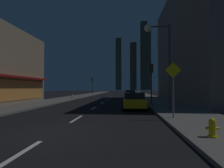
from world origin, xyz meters
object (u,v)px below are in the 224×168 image
at_px(car_parked_far, 130,94).
at_px(traffic_light_far_left, 92,82).
at_px(fire_hydrant_yellow_near, 212,128).
at_px(street_lamp_right, 158,46).
at_px(pedestrian_crossing_sign, 173,85).
at_px(fire_hydrant_far_left, 72,96).
at_px(traffic_light_near_right, 151,75).
at_px(car_parked_near, 134,100).

bearing_deg(car_parked_far, traffic_light_far_left, 131.87).
bearing_deg(traffic_light_far_left, fire_hydrant_yellow_near, -71.39).
distance_m(car_parked_far, fire_hydrant_yellow_near, 23.82).
relative_size(street_lamp_right, pedestrian_crossing_sign, 2.09).
height_order(car_parked_far, fire_hydrant_far_left, car_parked_far).
xyz_separation_m(fire_hydrant_far_left, pedestrian_crossing_sign, (11.50, -16.65, 1.56)).
relative_size(car_parked_far, street_lamp_right, 0.64).
bearing_deg(fire_hydrant_yellow_near, fire_hydrant_far_left, 120.18).
bearing_deg(street_lamp_right, pedestrian_crossing_sign, -85.99).
relative_size(fire_hydrant_yellow_near, traffic_light_near_right, 0.16).
xyz_separation_m(car_parked_near, traffic_light_near_right, (1.90, 2.65, 2.45)).
distance_m(car_parked_near, fire_hydrant_far_left, 15.14).
xyz_separation_m(car_parked_far, traffic_light_near_right, (1.90, -12.54, 2.45)).
bearing_deg(pedestrian_crossing_sign, traffic_light_near_right, 90.76).
height_order(fire_hydrant_far_left, pedestrian_crossing_sign, pedestrian_crossing_sign).
xyz_separation_m(car_parked_near, fire_hydrant_far_left, (-9.50, 11.78, -0.29)).
xyz_separation_m(car_parked_far, traffic_light_far_left, (-9.10, 10.15, 2.45)).
bearing_deg(car_parked_far, fire_hydrant_yellow_near, -84.46).
relative_size(fire_hydrant_yellow_near, traffic_light_far_left, 0.16).
xyz_separation_m(car_parked_near, traffic_light_far_left, (-9.10, 25.35, 2.45)).
height_order(car_parked_far, fire_hydrant_yellow_near, car_parked_far).
relative_size(fire_hydrant_yellow_near, street_lamp_right, 0.10).
xyz_separation_m(fire_hydrant_far_left, street_lamp_right, (11.28, -13.50, 4.61)).
height_order(fire_hydrant_yellow_near, traffic_light_near_right, traffic_light_near_right).
relative_size(fire_hydrant_far_left, pedestrian_crossing_sign, 0.21).
bearing_deg(fire_hydrant_far_left, pedestrian_crossing_sign, -55.36).
xyz_separation_m(car_parked_near, pedestrian_crossing_sign, (2.00, -4.87, 1.28)).
distance_m(traffic_light_near_right, street_lamp_right, 4.76).
relative_size(car_parked_far, fire_hydrant_yellow_near, 6.48).
height_order(traffic_light_near_right, traffic_light_far_left, same).
relative_size(traffic_light_near_right, pedestrian_crossing_sign, 1.33).
bearing_deg(street_lamp_right, car_parked_far, 96.00).
distance_m(car_parked_near, fire_hydrant_yellow_near, 8.82).
distance_m(fire_hydrant_yellow_near, pedestrian_crossing_sign, 3.97).
bearing_deg(traffic_light_near_right, traffic_light_far_left, 115.86).
bearing_deg(car_parked_far, traffic_light_near_right, -81.39).
xyz_separation_m(fire_hydrant_far_left, traffic_light_far_left, (0.40, 13.57, 2.74)).
height_order(traffic_light_near_right, street_lamp_right, street_lamp_right).
bearing_deg(car_parked_near, fire_hydrant_far_left, 128.88).
xyz_separation_m(fire_hydrant_yellow_near, traffic_light_far_left, (-11.40, 33.86, 2.74)).
xyz_separation_m(traffic_light_near_right, pedestrian_crossing_sign, (0.10, -7.52, -1.18)).
height_order(fire_hydrant_far_left, traffic_light_near_right, traffic_light_near_right).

